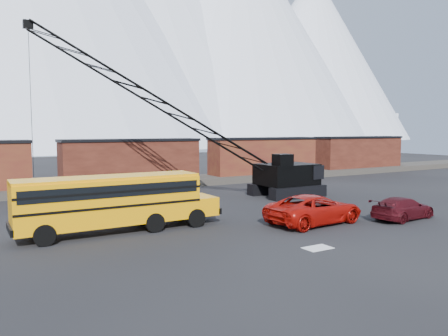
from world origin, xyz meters
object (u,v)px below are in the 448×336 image
at_px(school_bus, 116,201).
at_px(crawler_crane, 159,103).
at_px(maroon_suv, 403,208).
at_px(red_pickup, 315,209).

height_order(school_bus, crawler_crane, crawler_crane).
height_order(maroon_suv, crawler_crane, crawler_crane).
bearing_deg(maroon_suv, school_bus, 65.46).
xyz_separation_m(red_pickup, maroon_suv, (5.77, -1.94, -0.18)).
distance_m(red_pickup, crawler_crane, 15.44).
bearing_deg(maroon_suv, crawler_crane, 30.21).
distance_m(school_bus, red_pickup, 11.90).
bearing_deg(red_pickup, crawler_crane, 16.74).
xyz_separation_m(maroon_suv, crawler_crane, (-10.61, 14.85, 7.14)).
bearing_deg(red_pickup, maroon_suv, -112.41).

